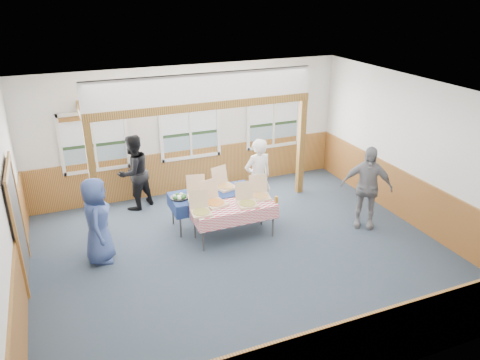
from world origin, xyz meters
The scene contains 31 objects.
floor centered at (0.00, 0.00, 0.00)m, with size 8.00×8.00×0.00m, color #2A3544.
ceiling centered at (0.00, 0.00, 3.20)m, with size 8.00×8.00×0.00m, color white.
wall_back centered at (0.00, 3.50, 1.60)m, with size 8.00×8.00×0.00m, color silver.
wall_front centered at (0.00, -3.50, 1.60)m, with size 8.00×8.00×0.00m, color silver.
wall_left centered at (-4.00, 0.00, 1.60)m, with size 8.00×8.00×0.00m, color silver.
wall_right centered at (4.00, 0.00, 1.60)m, with size 8.00×8.00×0.00m, color silver.
wainscot_back centered at (0.00, 3.48, 0.55)m, with size 7.98×0.05×1.10m, color brown.
wainscot_front centered at (0.00, -3.48, 0.55)m, with size 7.98×0.05×1.10m, color brown.
wainscot_left centered at (-3.98, 0.00, 0.55)m, with size 0.05×6.98×1.10m, color brown.
wainscot_right centered at (3.98, 0.00, 0.55)m, with size 0.05×6.98×1.10m, color brown.
cased_opening centered at (-3.96, 0.90, 1.05)m, with size 0.06×1.30×2.10m, color #373737.
window_left centered at (-2.30, 3.46, 1.68)m, with size 1.56×0.10×1.46m.
window_mid centered at (0.00, 3.46, 1.68)m, with size 1.56×0.10×1.46m.
window_right centered at (2.30, 3.46, 1.68)m, with size 1.56×0.10×1.46m.
post_left centered at (-2.50, 2.30, 1.20)m, with size 0.15×0.15×2.40m, color #533612.
post_right centered at (2.50, 2.30, 1.20)m, with size 0.15×0.15×2.40m, color #533612.
cross_beam centered at (0.00, 2.30, 2.49)m, with size 5.15×0.18×0.18m, color #533612.
table_left centered at (-0.12, 1.50, 0.70)m, with size 2.02×1.53×0.76m.
table_right centered at (0.09, 0.76, 0.70)m, with size 1.82×1.06×0.76m.
pizza_box_a centered at (-0.51, 1.39, 0.82)m, with size 0.49×0.56×0.43m.
pizza_box_b centered at (0.22, 1.66, 0.82)m, with size 0.51×0.57×0.43m.
pizza_box_c centered at (-0.66, 0.66, 0.82)m, with size 0.43×0.50×0.42m.
pizza_box_d centered at (-0.27, 0.95, 0.83)m, with size 0.52×0.59×0.46m.
pizza_box_e centered at (0.34, 0.68, 0.82)m, with size 0.43×0.51×0.42m.
pizza_box_f centered at (0.74, 0.90, 0.82)m, with size 0.47×0.54×0.43m.
veggie_tray centered at (-0.87, 1.50, 0.79)m, with size 0.38×0.38×0.09m.
drink_glass centered at (0.94, 0.51, 0.83)m, with size 0.07×0.07×0.15m, color #916218.
woman_white centered at (0.98, 1.53, 0.92)m, with size 0.67×0.44×1.85m, color white.
woman_black centered at (-1.54, 2.98, 0.90)m, with size 0.88×0.68×1.80m, color black.
man_blue centered at (-2.62, 0.92, 0.86)m, with size 0.84×0.54×1.71m, color #33467F.
person_grey centered at (2.93, 0.16, 0.92)m, with size 1.08×0.45×1.85m, color slate.
Camera 1 is at (-3.09, -7.30, 5.00)m, focal length 35.00 mm.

